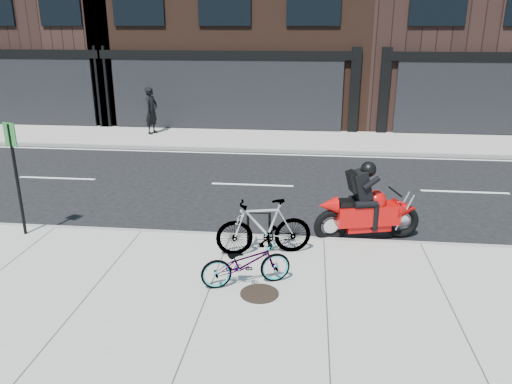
# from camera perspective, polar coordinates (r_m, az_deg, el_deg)

# --- Properties ---
(ground) EXTENTS (120.00, 120.00, 0.00)m
(ground) POSITION_cam_1_polar(r_m,az_deg,el_deg) (12.72, -1.48, -1.92)
(ground) COLOR black
(ground) RESTS_ON ground
(sidewalk_near) EXTENTS (60.00, 6.00, 0.13)m
(sidewalk_near) POSITION_cam_1_polar(r_m,az_deg,el_deg) (8.26, -6.28, -13.67)
(sidewalk_near) COLOR gray
(sidewalk_near) RESTS_ON ground
(sidewalk_far) EXTENTS (60.00, 3.50, 0.13)m
(sidewalk_far) POSITION_cam_1_polar(r_m,az_deg,el_deg) (20.10, 1.49, 5.98)
(sidewalk_far) COLOR gray
(sidewalk_far) RESTS_ON ground
(bike_rack) EXTENTS (0.49, 0.08, 0.81)m
(bike_rack) POSITION_cam_1_polar(r_m,az_deg,el_deg) (10.02, 0.32, -4.00)
(bike_rack) COLOR black
(bike_rack) RESTS_ON sidewalk_near
(bicycle_front) EXTENTS (1.68, 1.07, 0.83)m
(bicycle_front) POSITION_cam_1_polar(r_m,az_deg,el_deg) (8.71, -1.16, -8.08)
(bicycle_front) COLOR gray
(bicycle_front) RESTS_ON sidewalk_near
(bicycle_rear) EXTENTS (1.95, 0.95, 1.13)m
(bicycle_rear) POSITION_cam_1_polar(r_m,az_deg,el_deg) (9.78, 0.89, -4.03)
(bicycle_rear) COLOR gray
(bicycle_rear) RESTS_ON sidewalk_near
(motorcycle) EXTENTS (2.33, 0.91, 1.77)m
(motorcycle) POSITION_cam_1_polar(r_m,az_deg,el_deg) (10.98, 13.17, -1.83)
(motorcycle) COLOR black
(motorcycle) RESTS_ON ground
(pedestrian) EXTENTS (0.62, 0.79, 1.91)m
(pedestrian) POSITION_cam_1_polar(r_m,az_deg,el_deg) (21.28, -11.86, 9.10)
(pedestrian) COLOR black
(pedestrian) RESTS_ON sidewalk_far
(manhole_cover) EXTENTS (0.87, 0.87, 0.02)m
(manhole_cover) POSITION_cam_1_polar(r_m,az_deg,el_deg) (8.61, 0.40, -11.52)
(manhole_cover) COLOR black
(manhole_cover) RESTS_ON sidewalk_near
(sign_post) EXTENTS (0.32, 0.13, 2.44)m
(sign_post) POSITION_cam_1_polar(r_m,az_deg,el_deg) (11.56, -25.79, 2.35)
(sign_post) COLOR black
(sign_post) RESTS_ON sidewalk_near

